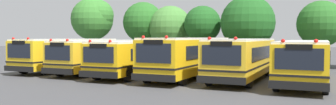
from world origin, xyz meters
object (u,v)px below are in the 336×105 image
object	(u,v)px
tree_2	(172,27)
tree_0	(94,18)
school_bus_4	(243,57)
school_bus_0	(69,53)
tree_5	(321,23)
tree_1	(144,23)
tree_4	(246,23)
school_bus_3	(190,55)
school_bus_5	(305,60)
school_bus_1	(105,54)
tree_3	(203,24)
school_bus_2	(143,56)

from	to	relation	value
tree_2	tree_0	bearing A→B (deg)	-170.57
tree_2	school_bus_4	bearing A→B (deg)	-48.00
school_bus_0	tree_0	world-z (taller)	tree_0
school_bus_4	tree_5	distance (m)	11.86
tree_1	tree_2	world-z (taller)	tree_1
tree_1	tree_4	bearing A→B (deg)	-8.29
school_bus_3	school_bus_5	size ratio (longest dim) A/B	1.04
tree_4	school_bus_1	bearing A→B (deg)	-133.10
school_bus_3	tree_5	world-z (taller)	tree_5
school_bus_0	tree_4	distance (m)	15.43
tree_1	tree_3	distance (m)	7.15
school_bus_4	tree_0	xyz separation A→B (m)	(-18.96, 9.75, 3.36)
school_bus_2	tree_4	distance (m)	11.12
school_bus_3	tree_1	world-z (taller)	tree_1
school_bus_1	school_bus_2	size ratio (longest dim) A/B	0.97
school_bus_0	tree_0	size ratio (longest dim) A/B	1.46
school_bus_5	tree_5	xyz separation A→B (m)	(0.54, 10.79, 2.47)
school_bus_1	tree_5	distance (m)	18.31
tree_1	tree_3	bearing A→B (deg)	-8.42
tree_5	school_bus_5	bearing A→B (deg)	-92.85
tree_4	tree_5	xyz separation A→B (m)	(6.13, 1.33, -0.05)
school_bus_4	tree_2	world-z (taller)	tree_2
school_bus_0	tree_1	size ratio (longest dim) A/B	1.59
school_bus_2	school_bus_1	bearing A→B (deg)	-6.01
school_bus_0	school_bus_2	bearing A→B (deg)	176.72
school_bus_2	tree_3	xyz separation A→B (m)	(0.90, 10.13, 2.57)
school_bus_5	tree_5	world-z (taller)	tree_5
tree_4	school_bus_5	bearing A→B (deg)	-59.43
school_bus_3	school_bus_5	bearing A→B (deg)	178.16
school_bus_5	school_bus_3	bearing A→B (deg)	-1.59
school_bus_0	tree_3	xyz separation A→B (m)	(7.86, 9.85, 2.51)
tree_2	tree_4	size ratio (longest dim) A/B	0.93
school_bus_0	tree_2	xyz separation A→B (m)	(4.01, 10.95, 2.27)
school_bus_2	tree_5	distance (m)	15.84
school_bus_4	tree_5	xyz separation A→B (m)	(4.11, 10.86, 2.42)
school_bus_3	tree_3	bearing A→B (deg)	-76.14
school_bus_1	tree_2	distance (m)	11.18
tree_4	tree_5	distance (m)	6.27
school_bus_0	tree_4	xyz separation A→B (m)	(12.10, 9.25, 2.49)
school_bus_3	tree_0	size ratio (longest dim) A/B	1.59
tree_4	school_bus_2	bearing A→B (deg)	-118.30
school_bus_2	school_bus_5	world-z (taller)	school_bus_5
school_bus_2	tree_2	xyz separation A→B (m)	(-2.96, 11.22, 2.34)
school_bus_4	tree_3	bearing A→B (deg)	-58.67
school_bus_4	school_bus_5	world-z (taller)	school_bus_4
school_bus_0	school_bus_5	distance (m)	17.69
school_bus_3	school_bus_4	size ratio (longest dim) A/B	1.14
tree_3	tree_2	bearing A→B (deg)	164.14
tree_0	tree_2	size ratio (longest dim) A/B	1.18
school_bus_2	tree_2	size ratio (longest dim) A/B	1.83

